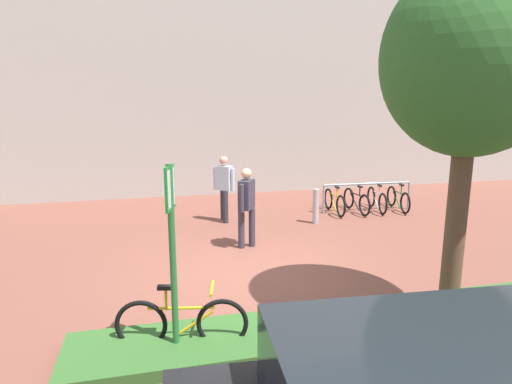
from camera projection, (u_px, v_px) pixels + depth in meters
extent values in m
plane|color=brown|center=(254.00, 274.00, 7.88)|extent=(60.00, 60.00, 0.00)
cube|color=#B2ADA3|center=(200.00, 42.00, 14.13)|extent=(28.00, 1.20, 10.00)
cube|color=#336028|center=(336.00, 327.00, 5.87)|extent=(7.00, 1.10, 0.16)
cylinder|color=brown|center=(455.00, 229.00, 5.99)|extent=(0.28, 0.28, 2.70)
ellipsoid|color=#2D6628|center=(472.00, 58.00, 5.52)|extent=(2.31, 2.31, 2.55)
cylinder|color=#2D7238|center=(173.00, 263.00, 5.15)|extent=(0.08, 0.08, 2.39)
cube|color=#198C33|center=(170.00, 188.00, 4.96)|extent=(0.13, 0.35, 0.52)
cube|color=white|center=(170.00, 188.00, 4.96)|extent=(0.12, 0.30, 0.44)
torus|color=black|center=(141.00, 325.00, 5.43)|extent=(0.66, 0.19, 0.66)
torus|color=black|center=(222.00, 323.00, 5.47)|extent=(0.66, 0.19, 0.66)
cylinder|color=gold|center=(181.00, 308.00, 5.41)|extent=(0.83, 0.20, 0.04)
cylinder|color=gold|center=(190.00, 326.00, 5.46)|extent=(0.60, 0.15, 0.44)
cylinder|color=gold|center=(166.00, 299.00, 5.38)|extent=(0.04, 0.04, 0.28)
cube|color=black|center=(166.00, 287.00, 5.34)|extent=(0.21, 0.12, 0.05)
cylinder|color=gold|center=(212.00, 288.00, 5.37)|extent=(0.12, 0.42, 0.04)
cylinder|color=#99999E|center=(324.00, 199.00, 12.08)|extent=(0.06, 0.06, 0.80)
cylinder|color=#99999E|center=(409.00, 196.00, 12.58)|extent=(0.06, 0.06, 0.80)
cylinder|color=#99999E|center=(368.00, 184.00, 12.25)|extent=(2.60, 0.17, 0.06)
torus|color=black|center=(341.00, 206.00, 11.72)|extent=(0.08, 0.61, 0.61)
torus|color=black|center=(328.00, 199.00, 12.62)|extent=(0.08, 0.61, 0.61)
cylinder|color=gold|center=(335.00, 195.00, 12.13)|extent=(0.06, 0.77, 0.03)
cylinder|color=gold|center=(333.00, 203.00, 12.27)|extent=(0.05, 0.56, 0.40)
cylinder|color=gold|center=(337.00, 193.00, 11.95)|extent=(0.03, 0.03, 0.26)
cube|color=black|center=(337.00, 187.00, 11.92)|extent=(0.08, 0.19, 0.05)
cylinder|color=gold|center=(330.00, 185.00, 12.43)|extent=(0.39, 0.05, 0.04)
torus|color=black|center=(365.00, 205.00, 11.83)|extent=(0.07, 0.61, 0.61)
torus|color=black|center=(349.00, 198.00, 12.72)|extent=(0.07, 0.61, 0.61)
cylinder|color=black|center=(357.00, 194.00, 12.23)|extent=(0.05, 0.77, 0.03)
cylinder|color=black|center=(355.00, 202.00, 12.37)|extent=(0.05, 0.56, 0.40)
cylinder|color=black|center=(360.00, 192.00, 12.05)|extent=(0.03, 0.03, 0.26)
cube|color=black|center=(360.00, 187.00, 12.02)|extent=(0.08, 0.19, 0.05)
cylinder|color=black|center=(351.00, 184.00, 12.52)|extent=(0.39, 0.05, 0.04)
torus|color=black|center=(383.00, 204.00, 11.99)|extent=(0.15, 0.61, 0.61)
torus|color=black|center=(371.00, 197.00, 12.90)|extent=(0.15, 0.61, 0.61)
cylinder|color=silver|center=(377.00, 193.00, 12.40)|extent=(0.15, 0.77, 0.03)
cylinder|color=silver|center=(376.00, 200.00, 12.54)|extent=(0.12, 0.56, 0.40)
cylinder|color=silver|center=(380.00, 191.00, 12.22)|extent=(0.03, 0.03, 0.26)
cube|color=black|center=(380.00, 185.00, 12.19)|extent=(0.10, 0.19, 0.05)
cylinder|color=silver|center=(373.00, 183.00, 12.70)|extent=(0.39, 0.09, 0.04)
torus|color=black|center=(405.00, 203.00, 12.08)|extent=(0.13, 0.61, 0.61)
torus|color=black|center=(391.00, 196.00, 12.99)|extent=(0.13, 0.61, 0.61)
cylinder|color=#1E7233|center=(399.00, 193.00, 12.49)|extent=(0.13, 0.77, 0.03)
cylinder|color=#1E7233|center=(397.00, 200.00, 12.63)|extent=(0.11, 0.56, 0.40)
cylinder|color=#1E7233|center=(401.00, 190.00, 12.31)|extent=(0.03, 0.03, 0.26)
cube|color=black|center=(402.00, 185.00, 12.28)|extent=(0.10, 0.19, 0.05)
cylinder|color=#1E7233|center=(394.00, 182.00, 12.79)|extent=(0.39, 0.09, 0.04)
cylinder|color=#ADADB2|center=(316.00, 206.00, 11.08)|extent=(0.16, 0.16, 0.90)
cylinder|color=#383342|center=(241.00, 229.00, 9.22)|extent=(0.14, 0.14, 0.85)
cylinder|color=#383342|center=(252.00, 227.00, 9.33)|extent=(0.14, 0.14, 0.85)
cube|color=#383342|center=(247.00, 194.00, 9.12)|extent=(0.42, 0.47, 0.62)
cylinder|color=#383342|center=(242.00, 198.00, 8.89)|extent=(0.09, 0.09, 0.59)
cylinder|color=#383342|center=(251.00, 194.00, 9.37)|extent=(0.09, 0.09, 0.59)
sphere|color=tan|center=(246.00, 173.00, 9.03)|extent=(0.22, 0.22, 0.22)
cylinder|color=#2D2D38|center=(223.00, 205.00, 11.38)|extent=(0.14, 0.14, 0.85)
cylinder|color=#2D2D38|center=(226.00, 207.00, 11.14)|extent=(0.14, 0.14, 0.85)
cube|color=silver|center=(224.00, 178.00, 11.11)|extent=(0.46, 0.43, 0.62)
cylinder|color=silver|center=(215.00, 178.00, 11.22)|extent=(0.09, 0.09, 0.59)
cylinder|color=silver|center=(233.00, 180.00, 11.01)|extent=(0.09, 0.09, 0.59)
sphere|color=tan|center=(224.00, 160.00, 11.02)|extent=(0.22, 0.22, 0.22)
cube|color=#1E2328|center=(458.00, 384.00, 2.84)|extent=(2.51, 1.75, 0.56)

